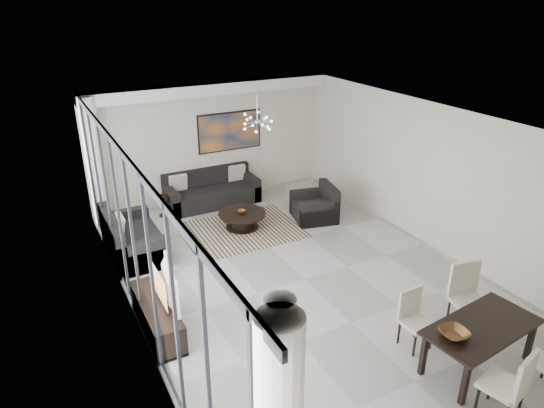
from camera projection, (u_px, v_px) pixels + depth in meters
room_shell at (329, 202)px, 8.48m from camera, size 6.00×9.00×2.90m
window_wall at (139, 243)px, 7.06m from camera, size 0.37×8.95×2.90m
soffit at (211, 89)px, 11.24m from camera, size 5.98×0.40×0.26m
painting at (230, 131)px, 12.04m from camera, size 1.68×0.04×0.98m
chandelier at (257, 122)px, 10.08m from camera, size 0.66×0.66×0.71m
rug at (241, 230)px, 10.68m from camera, size 2.58×2.01×0.01m
coffee_table at (242, 219)px, 10.73m from camera, size 1.05×1.05×0.37m
bowl_coffee at (241, 212)px, 10.64m from camera, size 0.24×0.24×0.07m
sofa_main at (212, 193)px, 11.96m from camera, size 2.26×0.92×0.82m
loveseat at (132, 241)px, 9.60m from camera, size 0.99×1.77×0.88m
armchair at (316, 208)px, 11.16m from camera, size 1.09×1.12×0.80m
side_table at (163, 203)px, 11.27m from camera, size 0.36×0.36×0.49m
tv_console at (157, 316)px, 7.44m from camera, size 0.45×1.59×0.50m
television at (165, 285)px, 7.26m from camera, size 0.28×1.05×0.60m
dining_table at (481, 331)px, 6.57m from camera, size 1.74×1.01×0.69m
dining_chair_sw at (513, 382)px, 5.71m from camera, size 0.58×0.58×1.04m
dining_chair_nw at (413, 314)px, 7.06m from camera, size 0.42×0.42×0.90m
dining_chair_ne at (467, 292)px, 7.38m from camera, size 0.60×0.60×1.10m
bowl_dining at (454, 334)px, 6.31m from camera, size 0.39×0.39×0.09m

